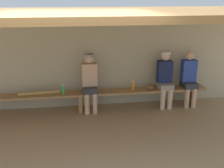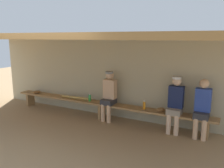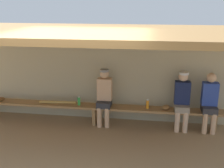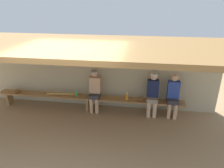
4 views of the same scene
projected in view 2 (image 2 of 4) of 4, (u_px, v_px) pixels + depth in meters
The scene contains 12 objects.
ground_plane at pixel (67, 139), 5.19m from camera, with size 24.00×24.00×0.00m, color #9E7F59.
back_wall at pixel (109, 77), 6.71m from camera, with size 8.00×0.20×2.20m, color #B7AD8C.
dugout_roof at pixel (82, 36), 5.35m from camera, with size 8.00×2.80×0.12m, color olive.
bench at pixel (102, 105), 6.46m from camera, with size 6.00×0.36×0.46m.
player_with_sunglasses at pixel (175, 102), 5.47m from camera, with size 0.34×0.42×1.34m.
player_middle at pixel (202, 106), 5.20m from camera, with size 0.34×0.42×1.34m.
player_in_red at pixel (109, 94), 6.28m from camera, with size 0.34×0.42×1.34m.
water_bottle_blue at pixel (144, 105), 5.86m from camera, with size 0.07×0.07×0.22m.
water_bottle_green at pixel (90, 98), 6.57m from camera, with size 0.07×0.07×0.22m.
baseball_glove_tan at pixel (160, 110), 5.68m from camera, with size 0.24×0.17×0.09m, color olive.
baseball_glove_dark_brown at pixel (37, 92), 7.50m from camera, with size 0.24×0.17×0.09m, color brown.
baseball_bat at pixel (75, 98), 6.85m from camera, with size 0.07×0.07×0.89m, color tan.
Camera 2 is at (3.16, -3.81, 2.24)m, focal length 37.34 mm.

